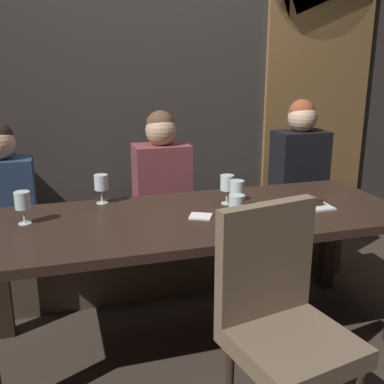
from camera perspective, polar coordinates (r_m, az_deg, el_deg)
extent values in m
plane|color=#382D26|center=(2.74, 0.71, -17.59)|extent=(9.00, 9.00, 0.00)
cube|color=#383330|center=(3.46, -5.46, 15.77)|extent=(6.00, 0.12, 3.00)
cube|color=olive|center=(3.92, 14.90, 8.76)|extent=(0.90, 0.05, 2.10)
cube|color=black|center=(2.80, -22.45, -9.91)|extent=(0.08, 0.08, 0.69)
cube|color=black|center=(3.27, 16.42, -5.58)|extent=(0.08, 0.08, 0.69)
cube|color=#302119|center=(2.41, 0.77, -3.29)|extent=(2.20, 0.84, 0.04)
cube|color=#4A3C2E|center=(3.24, -3.00, -8.36)|extent=(2.50, 0.40, 0.35)
cube|color=brown|center=(3.16, -3.06, -4.65)|extent=(2.50, 0.44, 0.10)
cylinder|color=#302119|center=(2.13, 4.68, -21.97)|extent=(0.04, 0.04, 0.42)
cylinder|color=#302119|center=(2.26, 13.76, -19.84)|extent=(0.04, 0.04, 0.42)
cube|color=brown|center=(1.92, 12.20, -17.94)|extent=(0.52, 0.52, 0.08)
cube|color=brown|center=(1.91, 9.03, -8.27)|extent=(0.44, 0.14, 0.48)
cube|color=navy|center=(3.00, -22.12, -0.92)|extent=(0.36, 0.24, 0.50)
cube|color=brown|center=(3.06, -3.72, 0.92)|extent=(0.36, 0.24, 0.53)
sphere|color=tan|center=(2.99, -3.85, 7.58)|extent=(0.20, 0.20, 0.20)
sphere|color=brown|center=(2.99, -3.91, 8.27)|extent=(0.18, 0.18, 0.18)
cube|color=black|center=(3.38, 13.02, 2.43)|extent=(0.36, 0.24, 0.58)
sphere|color=#DBB293|center=(3.31, 13.44, 8.88)|extent=(0.20, 0.20, 0.20)
sphere|color=brown|center=(3.32, 13.39, 9.50)|extent=(0.18, 0.18, 0.18)
cylinder|color=silver|center=(2.64, -11.01, -1.32)|extent=(0.06, 0.06, 0.00)
cylinder|color=silver|center=(2.63, -11.05, -0.50)|extent=(0.01, 0.01, 0.07)
cylinder|color=silver|center=(2.61, -11.15, 1.19)|extent=(0.08, 0.08, 0.08)
cylinder|color=silver|center=(2.23, 5.43, -4.37)|extent=(0.06, 0.06, 0.00)
cylinder|color=silver|center=(2.22, 5.46, -3.41)|extent=(0.01, 0.01, 0.07)
cylinder|color=silver|center=(2.19, 5.52, -1.44)|extent=(0.08, 0.08, 0.08)
cylinder|color=silver|center=(2.42, -19.90, -3.66)|extent=(0.06, 0.06, 0.00)
cylinder|color=silver|center=(2.41, -19.99, -2.77)|extent=(0.01, 0.01, 0.07)
cylinder|color=silver|center=(2.38, -20.17, -0.95)|extent=(0.08, 0.08, 0.08)
cylinder|color=maroon|center=(2.39, -20.12, -1.42)|extent=(0.07, 0.07, 0.04)
cylinder|color=silver|center=(2.48, 5.49, -2.20)|extent=(0.06, 0.06, 0.00)
cylinder|color=silver|center=(2.47, 5.51, -1.34)|extent=(0.01, 0.01, 0.07)
cylinder|color=silver|center=(2.45, 5.56, 0.45)|extent=(0.08, 0.08, 0.08)
cylinder|color=silver|center=(2.59, 4.29, -1.39)|extent=(0.06, 0.06, 0.00)
cylinder|color=silver|center=(2.58, 4.31, -0.56)|extent=(0.01, 0.01, 0.07)
cylinder|color=silver|center=(2.56, 4.35, 1.16)|extent=(0.08, 0.08, 0.08)
cylinder|color=maroon|center=(2.56, 4.34, 0.71)|extent=(0.07, 0.07, 0.04)
cube|color=white|center=(2.62, 14.52, -1.64)|extent=(0.19, 0.19, 0.01)
cube|color=#381E14|center=(2.61, 14.75, -1.10)|extent=(0.08, 0.06, 0.04)
cube|color=silver|center=(2.57, 11.53, -1.80)|extent=(0.07, 0.16, 0.01)
cube|color=silver|center=(2.37, 1.11, -3.01)|extent=(0.14, 0.14, 0.01)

